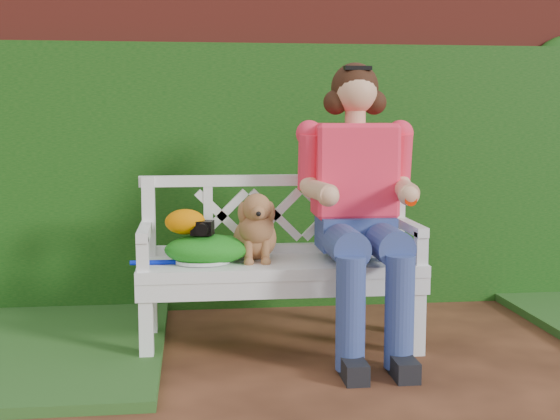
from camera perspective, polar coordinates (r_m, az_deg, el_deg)
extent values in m
plane|color=#331B10|center=(3.52, 9.37, -13.61)|extent=(60.00, 60.00, 0.00)
cube|color=maroon|center=(5.15, 3.73, 5.53)|extent=(10.00, 0.30, 2.20)
cube|color=#2B5818|center=(4.95, 4.17, 2.57)|extent=(10.00, 0.18, 1.70)
cube|color=black|center=(3.91, -5.93, -1.36)|extent=(0.13, 0.11, 0.07)
ellipsoid|color=#D87100|center=(3.93, -7.24, -0.89)|extent=(0.23, 0.19, 0.13)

